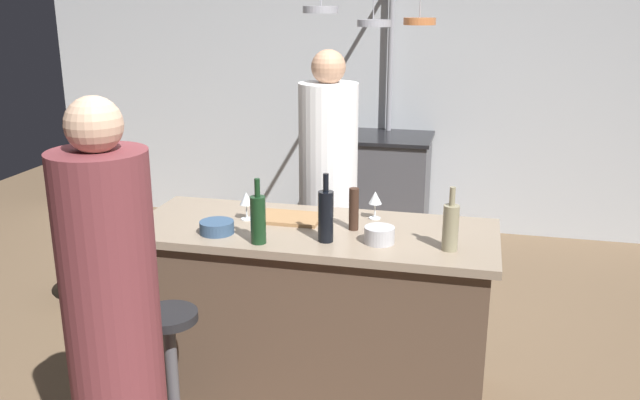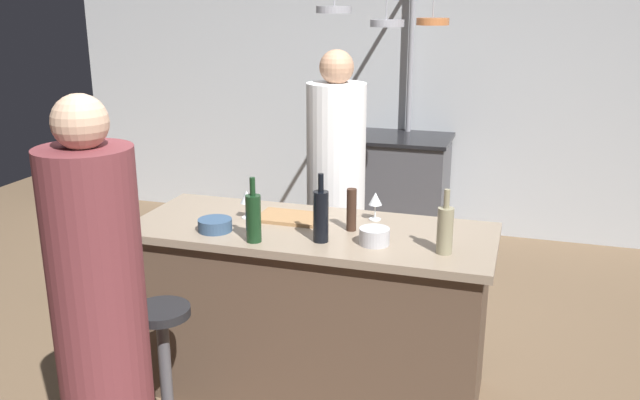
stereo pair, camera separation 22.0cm
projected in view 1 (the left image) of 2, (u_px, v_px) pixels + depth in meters
name	position (u px, v px, depth m)	size (l,w,h in m)	color
ground_plane	(313.00, 387.00, 3.57)	(9.00, 9.00, 0.00)	brown
back_wall	(392.00, 81.00, 5.85)	(6.40, 0.16, 2.60)	#B2B7BC
kitchen_island	(313.00, 310.00, 3.44)	(1.80, 0.72, 0.90)	brown
stove_range	(383.00, 187.00, 5.73)	(0.80, 0.64, 0.89)	#47474C
chef	(328.00, 199.00, 4.17)	(0.36, 0.36, 1.70)	white
bar_stool_left	(172.00, 374.00, 3.00)	(0.28, 0.28, 0.68)	#4C4C51
guest_left	(114.00, 334.00, 2.52)	(0.35, 0.35, 1.67)	brown
overhead_pot_rack	(377.00, 47.00, 4.89)	(0.87, 1.44, 2.17)	gray
potted_plant	(84.00, 263.00, 4.48)	(0.36, 0.36, 0.52)	brown
cutting_board	(290.00, 218.00, 3.43)	(0.32, 0.22, 0.02)	#997047
pepper_mill	(354.00, 209.00, 3.26)	(0.05, 0.05, 0.21)	#382319
wine_bottle_dark	(326.00, 215.00, 3.09)	(0.07, 0.07, 0.33)	black
wine_bottle_red	(258.00, 218.00, 3.08)	(0.07, 0.07, 0.31)	#143319
wine_bottle_white	(451.00, 226.00, 2.99)	(0.07, 0.07, 0.29)	gray
wine_glass_near_right_guest	(375.00, 199.00, 3.42)	(0.07, 0.07, 0.15)	silver
wine_glass_near_left_guest	(246.00, 200.00, 3.41)	(0.07, 0.07, 0.15)	silver
mixing_bowl_blue	(217.00, 227.00, 3.23)	(0.17, 0.17, 0.06)	#334C6B
mixing_bowl_steel	(379.00, 235.00, 3.10)	(0.14, 0.14, 0.08)	#B7B7BC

